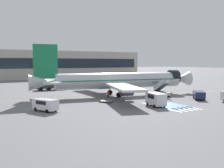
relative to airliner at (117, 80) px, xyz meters
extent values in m
plane|color=slate|center=(2.52, -1.10, -3.62)|extent=(600.00, 600.00, 0.00)
cube|color=gold|center=(0.76, -0.15, -3.62)|extent=(73.05, 14.27, 0.01)
cube|color=#2856A8|center=(0.76, -15.92, -3.62)|extent=(5.18, 8.94, 0.01)
cube|color=silver|center=(-2.24, -20.71, -3.62)|extent=(0.44, 3.60, 0.01)
cube|color=silver|center=(-1.04, -20.71, -3.62)|extent=(0.44, 3.60, 0.01)
cube|color=silver|center=(0.16, -20.71, -3.62)|extent=(0.44, 3.60, 0.01)
cube|color=silver|center=(1.36, -20.71, -3.62)|extent=(0.44, 3.60, 0.01)
cube|color=silver|center=(2.56, -20.71, -3.62)|extent=(0.44, 3.60, 0.01)
cylinder|color=silver|center=(0.76, -0.15, 0.00)|extent=(30.49, 9.29, 3.61)
cone|color=silver|center=(17.62, -3.39, 0.00)|extent=(4.57, 4.23, 3.54)
cone|color=silver|center=(-16.80, 3.24, 0.00)|extent=(5.98, 4.43, 3.47)
cylinder|color=black|center=(14.96, -2.88, 0.45)|extent=(2.82, 3.99, 3.65)
cube|color=#197A4C|center=(0.76, -0.15, 0.18)|extent=(28.12, 8.90, 0.24)
cube|color=silver|center=(-0.85, 9.57, -0.55)|extent=(5.23, 17.94, 0.44)
cylinder|color=#38383D|center=(0.58, 7.51, -1.75)|extent=(2.79, 2.34, 1.90)
cube|color=silver|center=(-4.34, -8.56, -0.55)|extent=(9.85, 18.19, 0.44)
cylinder|color=#38383D|center=(-2.25, -7.19, -1.75)|extent=(2.79, 2.34, 1.90)
cube|color=#197A4C|center=(-16.00, 3.08, 4.46)|extent=(5.04, 1.31, 7.12)
cube|color=silver|center=(-14.82, 6.35, 0.18)|extent=(4.29, 6.29, 0.24)
cube|color=silver|center=(-16.12, -0.39, 0.18)|extent=(4.29, 6.29, 0.24)
cylinder|color=#38383D|center=(11.19, -2.16, -1.78)|extent=(0.20, 0.20, 2.84)
cylinder|color=black|center=(11.19, -2.16, -3.20)|extent=(0.88, 0.43, 0.84)
cylinder|color=#38383D|center=(-0.22, 3.00, -1.81)|extent=(0.24, 0.24, 2.53)
cylinder|color=black|center=(-0.22, 3.00, -3.07)|extent=(1.19, 0.80, 1.10)
cylinder|color=#38383D|center=(-1.32, -2.71, -1.81)|extent=(0.24, 0.24, 2.53)
cylinder|color=black|center=(-1.32, -2.71, -3.07)|extent=(1.19, 0.80, 1.10)
cube|color=#ADB2BA|center=(8.13, -6.05, -2.92)|extent=(3.07, 5.13, 0.70)
cylinder|color=black|center=(7.53, -4.23, -3.27)|extent=(0.35, 0.73, 0.70)
cylinder|color=black|center=(9.36, -4.58, -3.27)|extent=(0.35, 0.73, 0.70)
cylinder|color=black|center=(6.89, -7.53, -3.27)|extent=(0.35, 0.73, 0.70)
cylinder|color=black|center=(8.73, -7.88, -3.27)|extent=(0.35, 0.73, 0.70)
cube|color=#4C4C51|center=(8.13, -6.05, -1.53)|extent=(2.19, 4.35, 2.23)
cube|color=#4C4C51|center=(8.56, -3.81, -0.48)|extent=(1.83, 1.39, 0.12)
cube|color=silver|center=(7.37, -5.91, -1.05)|extent=(0.91, 4.44, 2.94)
cube|color=silver|center=(8.88, -6.20, -1.05)|extent=(0.91, 4.44, 2.94)
cube|color=#38383D|center=(-9.36, 20.99, -2.84)|extent=(8.33, 2.91, 0.60)
cube|color=silver|center=(-5.35, 20.79, -2.34)|extent=(1.94, 2.46, 1.60)
cube|color=black|center=(-4.43, 20.75, -2.02)|extent=(0.14, 2.00, 0.70)
cylinder|color=#B7BCC4|center=(-9.72, 21.01, -1.48)|extent=(5.76, 2.40, 2.13)
cylinder|color=gold|center=(-9.72, 21.01, -1.48)|extent=(0.46, 2.18, 2.17)
cylinder|color=black|center=(-5.65, 22.00, -3.14)|extent=(0.97, 0.33, 0.96)
cylinder|color=black|center=(-5.77, 19.63, -3.14)|extent=(0.97, 0.33, 0.96)
cylinder|color=black|center=(-9.76, 22.20, -3.14)|extent=(0.97, 0.33, 0.96)
cylinder|color=black|center=(-9.88, 19.83, -3.14)|extent=(0.97, 0.33, 0.96)
cylinder|color=black|center=(-12.04, 22.32, -3.14)|extent=(0.97, 0.33, 0.96)
cylinder|color=black|center=(-12.16, 19.94, -3.14)|extent=(0.97, 0.33, 0.96)
cube|color=silver|center=(-2.00, -15.91, -2.27)|extent=(2.96, 4.78, 2.07)
cube|color=black|center=(-2.00, -15.91, -1.81)|extent=(2.54, 2.84, 0.75)
cylinder|color=black|center=(-2.60, -14.37, -3.30)|extent=(0.34, 0.67, 0.64)
cylinder|color=black|center=(-0.79, -14.78, -3.30)|extent=(0.34, 0.67, 0.64)
cylinder|color=black|center=(-3.21, -17.05, -3.30)|extent=(0.34, 0.67, 0.64)
cylinder|color=black|center=(-1.40, -17.46, -3.30)|extent=(0.34, 0.67, 0.64)
cube|color=#1E234C|center=(11.59, -14.00, -2.60)|extent=(4.46, 4.73, 1.41)
cube|color=black|center=(11.59, -14.00, -2.28)|extent=(3.15, 3.20, 0.51)
cylinder|color=black|center=(11.36, -15.66, -3.30)|extent=(0.57, 0.61, 0.64)
cylinder|color=black|center=(9.98, -14.47, -3.30)|extent=(0.57, 0.61, 0.64)
cylinder|color=black|center=(13.20, -13.53, -3.30)|extent=(0.57, 0.61, 0.64)
cylinder|color=black|center=(11.82, -12.34, -3.30)|extent=(0.57, 0.61, 0.64)
cube|color=silver|center=(-20.31, -10.44, -2.48)|extent=(3.47, 4.71, 1.64)
cube|color=black|center=(-20.31, -10.44, -2.12)|extent=(2.71, 2.95, 0.59)
cylinder|color=black|center=(-21.64, -9.56, -3.30)|extent=(0.44, 0.67, 0.64)
cylinder|color=black|center=(-20.07, -8.86, -3.30)|extent=(0.44, 0.67, 0.64)
cylinder|color=black|center=(-20.55, -12.01, -3.30)|extent=(0.44, 0.67, 0.64)
cylinder|color=black|center=(-18.98, -11.31, -3.30)|extent=(0.44, 0.67, 0.64)
cube|color=gray|center=(-7.33, -7.37, -3.36)|extent=(2.46, 2.99, 0.12)
cylinder|color=black|center=(-6.32, -8.04, -3.42)|extent=(0.26, 0.40, 0.40)
cylinder|color=black|center=(-7.47, -8.58, -3.42)|extent=(0.26, 0.40, 0.40)
cylinder|color=black|center=(-7.20, -6.16, -3.42)|extent=(0.26, 0.40, 0.40)
cylinder|color=black|center=(-8.35, -6.69, -3.42)|extent=(0.26, 0.40, 0.40)
cylinder|color=gray|center=(-6.20, -8.16, -3.03)|extent=(0.05, 0.05, 0.55)
cylinder|color=gray|center=(-7.45, -8.74, -3.03)|extent=(0.05, 0.05, 0.55)
cylinder|color=gray|center=(-7.21, -5.99, -3.03)|extent=(0.05, 0.05, 0.55)
cylinder|color=gray|center=(-8.46, -6.58, -3.03)|extent=(0.05, 0.05, 0.55)
cylinder|color=black|center=(4.32, -6.76, -3.21)|extent=(0.14, 0.14, 0.82)
cylinder|color=black|center=(4.39, -6.61, -3.21)|extent=(0.14, 0.14, 0.82)
cube|color=yellow|center=(4.36, -6.69, -2.48)|extent=(0.39, 0.47, 0.65)
cube|color=silver|center=(4.36, -6.69, -2.48)|extent=(0.40, 0.49, 0.06)
sphere|color=beige|center=(4.36, -6.69, -2.05)|extent=(0.22, 0.22, 0.22)
cylinder|color=#191E38|center=(-3.86, -2.14, -3.23)|extent=(0.14, 0.14, 0.78)
cylinder|color=#191E38|center=(-3.70, -2.07, -3.23)|extent=(0.14, 0.14, 0.78)
cube|color=orange|center=(-3.78, -2.10, -2.54)|extent=(0.47, 0.38, 0.62)
cube|color=silver|center=(-3.78, -2.10, -2.54)|extent=(0.49, 0.39, 0.06)
sphere|color=tan|center=(-3.78, -2.10, -2.12)|extent=(0.21, 0.21, 0.21)
cone|color=orange|center=(0.52, -10.58, -3.29)|extent=(0.59, 0.59, 0.66)
cylinder|color=white|center=(0.52, -10.58, -3.26)|extent=(0.33, 0.33, 0.08)
cone|color=orange|center=(13.39, -4.11, -3.31)|extent=(0.56, 0.56, 0.62)
cylinder|color=white|center=(13.39, -4.11, -3.28)|extent=(0.31, 0.31, 0.07)
cube|color=#B2AD9E|center=(1.55, 74.89, 3.10)|extent=(111.91, 12.00, 13.44)
cube|color=#19232D|center=(1.55, 68.84, 3.77)|extent=(107.43, 0.10, 4.70)
camera|label=1|loc=(-32.78, -51.39, 4.21)|focal=42.00mm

